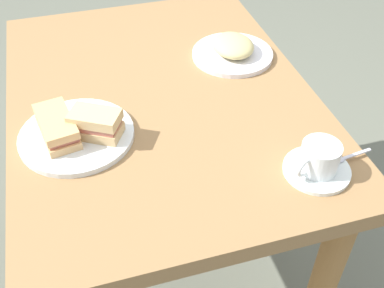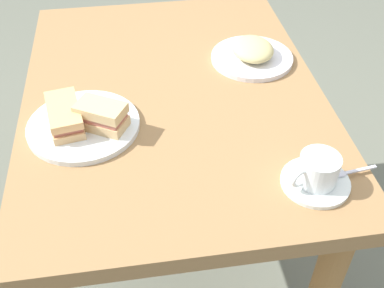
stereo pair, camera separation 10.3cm
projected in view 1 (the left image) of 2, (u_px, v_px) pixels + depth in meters
The scene contains 10 objects.
ground_plane at pixel (170, 261), 1.75m from camera, with size 6.00×6.00×0.00m, color #65695A.
dining_table at pixel (162, 130), 1.31m from camera, with size 1.05×0.78×0.78m.
sandwich_plate at pixel (77, 135), 1.08m from camera, with size 0.27×0.27×0.01m, color silver.
sandwich_front at pixel (57, 127), 1.06m from camera, with size 0.16×0.10×0.05m.
sandwich_back at pixel (96, 124), 1.06m from camera, with size 0.11×0.13×0.06m.
coffee_saucer at pixel (316, 170), 1.00m from camera, with size 0.15×0.15×0.01m, color white.
coffee_cup at pixel (319, 157), 0.98m from camera, with size 0.08×0.11×0.07m.
spoon at pixel (346, 157), 1.02m from camera, with size 0.03×0.10×0.01m.
side_plate at pixel (232, 54), 1.35m from camera, with size 0.23×0.23×0.01m, color white.
side_food_pile at pixel (233, 45), 1.33m from camera, with size 0.14×0.12×0.04m, color #CCBC7A.
Camera 1 is at (-0.98, 0.20, 1.50)m, focal length 43.59 mm.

